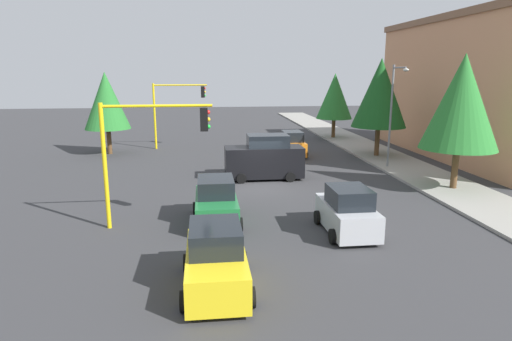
# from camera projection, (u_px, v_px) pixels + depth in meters

# --- Properties ---
(ground_plane) EXTENTS (120.00, 120.00, 0.00)m
(ground_plane) POSITION_uv_depth(u_px,v_px,m) (264.00, 187.00, 25.56)
(ground_plane) COLOR #353538
(sidewalk_kerb) EXTENTS (80.00, 4.00, 0.15)m
(sidewalk_kerb) POSITION_uv_depth(u_px,v_px,m) (399.00, 164.00, 31.61)
(sidewalk_kerb) COLOR gray
(sidewalk_kerb) RESTS_ON ground
(lane_arrow_near) EXTENTS (2.40, 1.10, 1.10)m
(lane_arrow_near) POSITION_uv_depth(u_px,v_px,m) (220.00, 281.00, 14.05)
(lane_arrow_near) COLOR silver
(lane_arrow_near) RESTS_ON ground
(apartment_block) EXTENTS (19.87, 9.30, 10.64)m
(apartment_block) POSITION_uv_depth(u_px,v_px,m) (490.00, 88.00, 33.63)
(apartment_block) COLOR tan
(apartment_block) RESTS_ON ground
(traffic_signal_far_right) EXTENTS (0.36, 4.59, 5.58)m
(traffic_signal_far_right) POSITION_uv_depth(u_px,v_px,m) (176.00, 103.00, 37.59)
(traffic_signal_far_right) COLOR yellow
(traffic_signal_far_right) RESTS_ON ground
(traffic_signal_near_right) EXTENTS (0.36, 4.59, 5.32)m
(traffic_signal_near_right) POSITION_uv_depth(u_px,v_px,m) (149.00, 140.00, 18.26)
(traffic_signal_near_right) COLOR yellow
(traffic_signal_near_right) RESTS_ON ground
(street_lamp_curbside) EXTENTS (2.15, 0.28, 7.00)m
(street_lamp_curbside) POSITION_uv_depth(u_px,v_px,m) (394.00, 106.00, 29.17)
(street_lamp_curbside) COLOR slate
(street_lamp_curbside) RESTS_ON ground
(tree_opposite_side) EXTENTS (3.60, 3.60, 6.54)m
(tree_opposite_side) POSITION_uv_depth(u_px,v_px,m) (106.00, 101.00, 34.96)
(tree_opposite_side) COLOR brown
(tree_opposite_side) RESTS_ON ground
(tree_roadside_far) EXTENTS (3.52, 3.52, 6.41)m
(tree_roadside_far) POSITION_uv_depth(u_px,v_px,m) (335.00, 96.00, 43.18)
(tree_roadside_far) COLOR brown
(tree_roadside_far) RESTS_ON ground
(tree_roadside_near) EXTENTS (4.12, 4.12, 7.52)m
(tree_roadside_near) POSITION_uv_depth(u_px,v_px,m) (462.00, 102.00, 23.76)
(tree_roadside_near) COLOR brown
(tree_roadside_near) RESTS_ON ground
(tree_roadside_mid) EXTENTS (4.14, 4.14, 7.56)m
(tree_roadside_mid) POSITION_uv_depth(u_px,v_px,m) (380.00, 93.00, 33.38)
(tree_roadside_mid) COLOR brown
(tree_roadside_mid) RESTS_ON ground
(delivery_van_black) EXTENTS (2.22, 4.80, 2.77)m
(delivery_van_black) POSITION_uv_depth(u_px,v_px,m) (264.00, 159.00, 27.25)
(delivery_van_black) COLOR black
(delivery_van_black) RESTS_ON ground
(car_green) EXTENTS (4.01, 2.10, 1.98)m
(car_green) POSITION_uv_depth(u_px,v_px,m) (216.00, 203.00, 19.39)
(car_green) COLOR #1E7238
(car_green) RESTS_ON ground
(car_silver) EXTENTS (3.72, 2.06, 1.98)m
(car_silver) POSITION_uv_depth(u_px,v_px,m) (347.00, 212.00, 18.11)
(car_silver) COLOR #B2B5BA
(car_silver) RESTS_ON ground
(car_yellow) EXTENTS (4.10, 2.11, 1.98)m
(car_yellow) POSITION_uv_depth(u_px,v_px,m) (216.00, 260.00, 13.49)
(car_yellow) COLOR yellow
(car_yellow) RESTS_ON ground
(car_orange) EXTENTS (3.92, 1.99, 1.98)m
(car_orange) POSITION_uv_depth(u_px,v_px,m) (292.00, 145.00, 34.91)
(car_orange) COLOR orange
(car_orange) RESTS_ON ground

